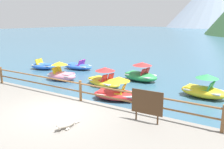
# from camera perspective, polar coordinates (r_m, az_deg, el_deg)

# --- Properties ---
(ground_plane) EXTENTS (200.00, 200.00, 0.00)m
(ground_plane) POSITION_cam_1_polar(r_m,az_deg,el_deg) (47.06, 23.88, 6.98)
(ground_plane) COLOR #38607A
(promenade_dock) EXTENTS (28.00, 8.00, 0.40)m
(promenade_dock) POSITION_cam_1_polar(r_m,az_deg,el_deg) (8.75, -23.74, -13.92)
(promenade_dock) COLOR gray
(promenade_dock) RESTS_ON ground
(dock_railing) EXTENTS (23.92, 0.12, 0.95)m
(dock_railing) POSITION_cam_1_polar(r_m,az_deg,el_deg) (10.81, -7.64, -3.32)
(dock_railing) COLOR brown
(dock_railing) RESTS_ON promenade_dock
(sign_board) EXTENTS (1.18, 0.10, 1.19)m
(sign_board) POSITION_cam_1_polar(r_m,az_deg,el_deg) (8.54, 8.46, -6.78)
(sign_board) COLOR silver
(sign_board) RESTS_ON promenade_dock
(dog_resting) EXTENTS (0.40, 1.08, 0.26)m
(dog_resting) POSITION_cam_1_polar(r_m,az_deg,el_deg) (8.39, -10.98, -11.75)
(dog_resting) COLOR beige
(dog_resting) RESTS_ON promenade_dock
(pedal_boat_0) EXTENTS (2.65, 1.38, 0.83)m
(pedal_boat_0) POSITION_cam_1_polar(r_m,az_deg,el_deg) (19.89, -8.21, 1.99)
(pedal_boat_0) COLOR blue
(pedal_boat_0) RESTS_ON ground
(pedal_boat_1) EXTENTS (2.48, 1.45, 1.28)m
(pedal_boat_1) POSITION_cam_1_polar(r_m,az_deg,el_deg) (13.40, 21.28, -3.40)
(pedal_boat_1) COLOR yellow
(pedal_boat_1) RESTS_ON ground
(pedal_boat_2) EXTENTS (2.30, 1.42, 1.28)m
(pedal_boat_2) POSITION_cam_1_polar(r_m,az_deg,el_deg) (16.45, -12.17, 0.13)
(pedal_boat_2) COLOR pink
(pedal_boat_2) RESTS_ON ground
(pedal_boat_3) EXTENTS (2.66, 1.87, 1.22)m
(pedal_boat_3) POSITION_cam_1_polar(r_m,az_deg,el_deg) (12.14, 1.10, -4.31)
(pedal_boat_3) COLOR red
(pedal_boat_3) RESTS_ON ground
(pedal_boat_5) EXTENTS (2.58, 1.63, 1.28)m
(pedal_boat_5) POSITION_cam_1_polar(r_m,az_deg,el_deg) (16.05, 6.90, 0.03)
(pedal_boat_5) COLOR green
(pedal_boat_5) RESTS_ON ground
(pedal_boat_6) EXTENTS (2.33, 1.61, 0.86)m
(pedal_boat_6) POSITION_cam_1_polar(r_m,az_deg,el_deg) (20.53, -16.32, 2.00)
(pedal_boat_6) COLOR blue
(pedal_boat_6) RESTS_ON ground
(pedal_boat_7) EXTENTS (2.84, 1.93, 1.19)m
(pedal_boat_7) POSITION_cam_1_polar(r_m,az_deg,el_deg) (14.72, -1.98, -1.29)
(pedal_boat_7) COLOR yellow
(pedal_boat_7) RESTS_ON ground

